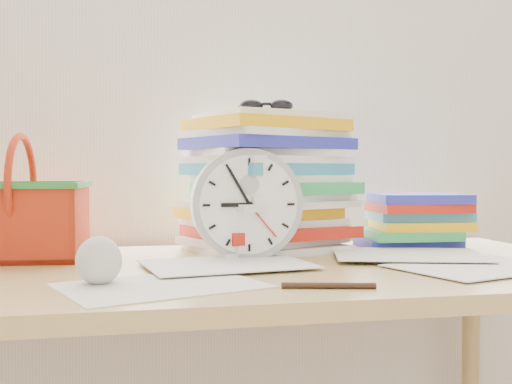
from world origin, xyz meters
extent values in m
cube|color=white|center=(0.00, 1.98, 1.30)|extent=(2.40, 0.01, 2.50)
cube|color=tan|center=(0.00, 1.60, 0.73)|extent=(1.40, 0.70, 0.03)
cylinder|color=#A4A4A4|center=(0.02, 1.68, 0.86)|extent=(0.22, 0.04, 0.22)
sphere|color=silver|center=(-0.27, 1.45, 0.79)|extent=(0.08, 0.08, 0.08)
cylinder|color=black|center=(0.08, 1.34, 0.75)|extent=(0.14, 0.04, 0.01)
camera|label=1|loc=(-0.24, 0.42, 0.93)|focal=45.00mm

